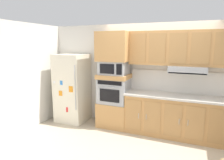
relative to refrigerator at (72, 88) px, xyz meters
name	(u,v)px	position (x,y,z in m)	size (l,w,h in m)	color
ground_plane	(144,146)	(2.10, -0.68, -0.88)	(9.60, 9.60, 0.00)	beige
back_kitchen_wall	(156,76)	(2.10, 0.43, 0.37)	(6.20, 0.12, 2.50)	silver
side_panel_left	(31,76)	(-0.70, -0.68, 0.37)	(0.12, 7.10, 2.50)	silver
refrigerator	(72,88)	(0.00, 0.00, 0.00)	(0.76, 0.73, 1.76)	silver
oven_base_cabinet	(114,114)	(1.16, 0.07, -0.58)	(0.74, 0.62, 0.60)	tan
built_in_oven	(114,90)	(1.16, 0.07, 0.02)	(0.70, 0.62, 0.60)	#A8AAAF
appliance_mid_shelf	(114,76)	(1.16, 0.07, 0.37)	(0.74, 0.62, 0.10)	tan
microwave	(114,68)	(1.16, 0.07, 0.58)	(0.64, 0.54, 0.32)	#A8AAAF
appliance_upper_cabinet	(114,46)	(1.16, 0.07, 1.08)	(0.74, 0.62, 0.68)	tan
lower_cabinet_run	(195,119)	(3.02, 0.07, -0.44)	(2.98, 0.63, 0.88)	tan
countertop_slab	(196,98)	(3.02, 0.07, 0.02)	(3.02, 0.64, 0.04)	beige
backsplash_panel	(197,83)	(3.02, 0.36, 0.29)	(3.02, 0.02, 0.50)	white
upper_cabinet_with_hood	(199,50)	(3.00, 0.19, 1.02)	(2.98, 0.48, 0.88)	tan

